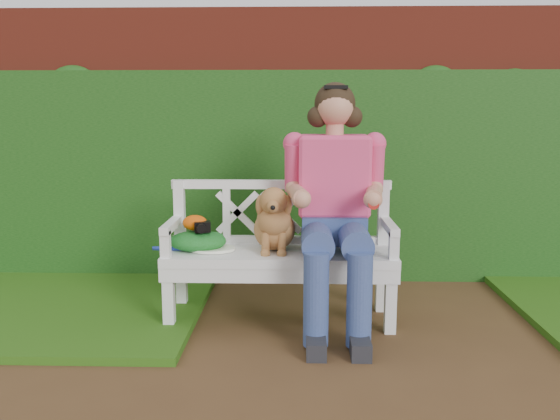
{
  "coord_description": "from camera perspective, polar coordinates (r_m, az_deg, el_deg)",
  "views": [
    {
      "loc": [
        -0.44,
        -3.14,
        1.39
      ],
      "look_at": [
        -0.55,
        0.66,
        0.75
      ],
      "focal_mm": 38.0,
      "sensor_mm": 36.0,
      "label": 1
    }
  ],
  "objects": [
    {
      "name": "ivy_hedge",
      "position": [
        4.87,
        6.84,
        3.15
      ],
      "size": [
        10.0,
        0.18,
        1.7
      ],
      "primitive_type": "cube",
      "color": "#285B1C",
      "rests_on": "ground"
    },
    {
      "name": "camera_item",
      "position": [
        3.88,
        -7.5,
        -1.6
      ],
      "size": [
        0.12,
        0.1,
        0.07
      ],
      "primitive_type": "cube",
      "rotation": [
        0.0,
        0.0,
        0.25
      ],
      "color": "black",
      "rests_on": "green_bag"
    },
    {
      "name": "green_bag",
      "position": [
        3.94,
        -7.94,
        -2.93
      ],
      "size": [
        0.39,
        0.31,
        0.13
      ],
      "primitive_type": null,
      "rotation": [
        0.0,
        0.0,
        -0.05
      ],
      "color": "#2B8328",
      "rests_on": "garden_bench"
    },
    {
      "name": "brick_wall",
      "position": [
        5.06,
        6.68,
        6.24
      ],
      "size": [
        10.0,
        0.3,
        2.2
      ],
      "primitive_type": "cube",
      "color": "maroon",
      "rests_on": "ground"
    },
    {
      "name": "garden_bench",
      "position": [
        3.97,
        0.0,
        -7.28
      ],
      "size": [
        1.62,
        0.71,
        0.48
      ],
      "primitive_type": null,
      "rotation": [
        0.0,
        0.0,
        0.07
      ],
      "color": "white",
      "rests_on": "ground"
    },
    {
      "name": "baseball_glove",
      "position": [
        3.93,
        -8.18,
        -1.23
      ],
      "size": [
        0.2,
        0.17,
        0.1
      ],
      "primitive_type": "ellipsoid",
      "rotation": [
        0.0,
        0.0,
        -0.36
      ],
      "color": "#CD4C07",
      "rests_on": "green_bag"
    },
    {
      "name": "tennis_racket",
      "position": [
        3.92,
        -6.92,
        -3.72
      ],
      "size": [
        0.61,
        0.36,
        0.03
      ],
      "primitive_type": null,
      "rotation": [
        0.0,
        0.0,
        -0.22
      ],
      "color": "silver",
      "rests_on": "garden_bench"
    },
    {
      "name": "ground",
      "position": [
        3.46,
        9.09,
        -14.25
      ],
      "size": [
        60.0,
        60.0,
        0.0
      ],
      "primitive_type": "plane",
      "color": "#4A311B"
    },
    {
      "name": "grass_left",
      "position": [
        4.69,
        -23.38,
        -8.15
      ],
      "size": [
        2.6,
        2.0,
        0.05
      ],
      "primitive_type": "cube",
      "color": "#244E13",
      "rests_on": "ground"
    },
    {
      "name": "dog",
      "position": [
        3.85,
        -0.56,
        -0.76
      ],
      "size": [
        0.4,
        0.47,
        0.44
      ],
      "primitive_type": null,
      "rotation": [
        0.0,
        0.0,
        0.32
      ],
      "color": "olive",
      "rests_on": "garden_bench"
    },
    {
      "name": "seated_woman",
      "position": [
        3.82,
        5.24,
        0.85
      ],
      "size": [
        0.75,
        0.96,
        1.62
      ],
      "primitive_type": null,
      "rotation": [
        0.0,
        0.0,
        0.07
      ],
      "color": "#D54873",
      "rests_on": "ground"
    }
  ]
}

